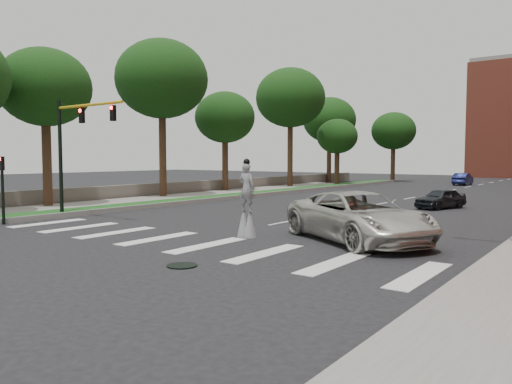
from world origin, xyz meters
name	(u,v)px	position (x,y,z in m)	size (l,w,h in m)	color
ground_plane	(162,246)	(0.00, 0.00, 0.00)	(160.00, 160.00, 0.00)	black
grass_median	(246,195)	(-11.50, 20.00, 0.12)	(2.00, 60.00, 0.25)	#144616
median_curb	(257,195)	(-10.45, 20.00, 0.14)	(0.20, 60.00, 0.28)	gray
sidewalk_left	(124,202)	(-14.50, 10.00, 0.09)	(4.00, 60.00, 0.18)	gray
stone_wall	(212,186)	(-17.00, 22.00, 0.55)	(0.50, 56.00, 1.10)	#5B564E
manhole	(182,266)	(3.00, -2.00, 0.02)	(0.90, 0.90, 0.04)	black
traffic_signal	(73,139)	(-9.78, 3.00, 4.15)	(5.30, 0.23, 6.20)	black
secondary_signal	(2,184)	(-10.30, -0.50, 1.95)	(0.25, 0.21, 3.23)	black
stilt_performer	(247,205)	(1.29, 3.36, 1.31)	(0.84, 0.53, 3.14)	#382316
suv_crossing	(359,217)	(5.34, 5.04, 0.95)	(3.14, 6.81, 1.89)	beige
car_near	(441,198)	(4.25, 19.33, 0.63)	(1.50, 3.72, 1.27)	black
car_mid	(463,179)	(-1.46, 47.78, 0.69)	(1.46, 4.18, 1.38)	#151949
tree_1	(45,88)	(-15.61, 4.97, 7.45)	(5.66, 5.66, 9.90)	#382316
tree_2	(162,79)	(-15.61, 14.68, 9.17)	(7.13, 7.13, 12.24)	#382316
tree_3	(225,118)	(-16.08, 22.81, 6.77)	(5.48, 5.48, 9.15)	#382316
tree_4	(290,98)	(-14.81, 31.86, 9.32)	(7.23, 7.23, 12.43)	#382316
tree_5	(329,120)	(-16.39, 43.41, 7.78)	(6.60, 6.60, 10.63)	#382316
tree_6	(337,137)	(-12.28, 37.57, 5.45)	(4.51, 4.51, 7.42)	#382316
tree_7	(393,131)	(-10.89, 50.65, 6.57)	(5.69, 5.69, 9.03)	#382316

